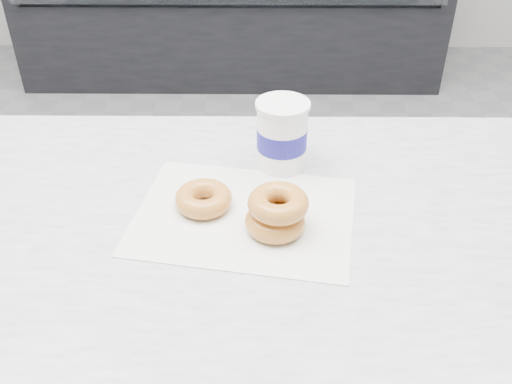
# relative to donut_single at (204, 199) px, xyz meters

# --- Properties ---
(ground) EXTENTS (5.00, 5.00, 0.00)m
(ground) POSITION_rel_donut_single_xyz_m (-0.08, 0.53, -0.92)
(ground) COLOR gray
(ground) RESTS_ON ground
(wax_paper) EXTENTS (0.38, 0.31, 0.00)m
(wax_paper) POSITION_rel_donut_single_xyz_m (0.07, -0.02, -0.02)
(wax_paper) COLOR silver
(wax_paper) RESTS_ON counter
(donut_single) EXTENTS (0.11, 0.11, 0.03)m
(donut_single) POSITION_rel_donut_single_xyz_m (0.00, 0.00, 0.00)
(donut_single) COLOR orange
(donut_single) RESTS_ON wax_paper
(donut_stack) EXTENTS (0.13, 0.13, 0.06)m
(donut_stack) POSITION_rel_donut_single_xyz_m (0.12, -0.06, 0.02)
(donut_stack) COLOR orange
(donut_stack) RESTS_ON wax_paper
(coffee_cup) EXTENTS (0.12, 0.12, 0.12)m
(coffee_cup) POSITION_rel_donut_single_xyz_m (0.13, 0.13, 0.05)
(coffee_cup) COLOR white
(coffee_cup) RESTS_ON counter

